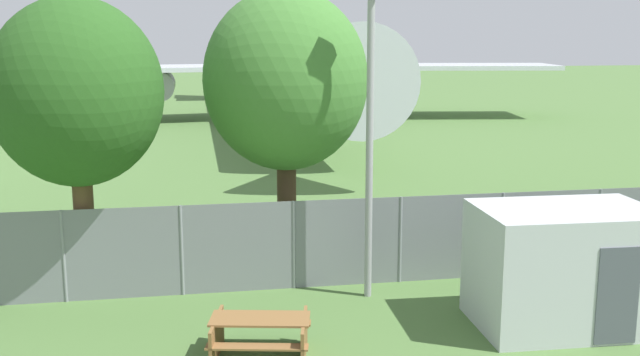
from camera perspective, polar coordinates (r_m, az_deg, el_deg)
perimeter_fence at (r=17.85m, az=6.14°, el=-4.70°), size 56.07×0.07×2.08m
airplane at (r=49.70m, az=-2.80°, el=8.98°), size 38.74×47.24×12.55m
portable_cabin at (r=15.91m, az=18.08°, el=-6.48°), size 3.57×2.44×2.44m
picnic_bench_near_cabin at (r=13.98m, az=-4.58°, el=-11.65°), size 2.05×1.74×0.76m
tree_near_hangar at (r=17.05m, az=-18.06°, el=6.13°), size 3.73×3.73×6.64m
tree_behind_benches at (r=18.18m, az=-2.63°, el=7.38°), size 3.98×3.98×6.92m
light_mast at (r=16.21m, az=3.84°, el=5.80°), size 0.44×0.44×7.09m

